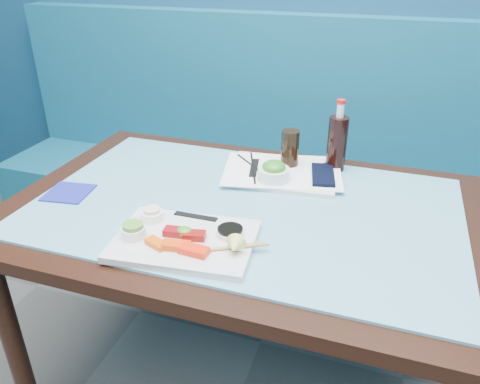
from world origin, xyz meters
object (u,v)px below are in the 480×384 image
(seaweed_bowl, at_px, (274,174))
(cola_bottle_body, at_px, (337,144))
(dining_table, at_px, (245,231))
(booth_bench, at_px, (298,194))
(cola_glass, at_px, (290,148))
(blue_napkin, at_px, (69,193))
(sashimi_plate, at_px, (185,241))
(serving_tray, at_px, (282,173))

(seaweed_bowl, height_order, cola_bottle_body, cola_bottle_body)
(dining_table, bearing_deg, seaweed_bowl, 74.56)
(booth_bench, xyz_separation_m, dining_table, (0.00, -0.84, 0.29))
(cola_glass, xyz_separation_m, cola_bottle_body, (0.15, 0.05, 0.02))
(blue_napkin, bearing_deg, cola_glass, 33.42)
(dining_table, distance_m, sashimi_plate, 0.28)
(booth_bench, height_order, sashimi_plate, booth_bench)
(cola_bottle_body, height_order, blue_napkin, cola_bottle_body)
(serving_tray, height_order, seaweed_bowl, seaweed_bowl)
(cola_glass, bearing_deg, blue_napkin, -146.58)
(sashimi_plate, bearing_deg, cola_bottle_body, 57.01)
(sashimi_plate, distance_m, blue_napkin, 0.48)
(seaweed_bowl, bearing_deg, booth_bench, 93.72)
(serving_tray, distance_m, cola_glass, 0.09)
(sashimi_plate, xyz_separation_m, cola_glass, (0.14, 0.53, 0.07))
(serving_tray, distance_m, blue_napkin, 0.68)
(booth_bench, height_order, dining_table, booth_bench)
(booth_bench, distance_m, cola_glass, 0.72)
(dining_table, bearing_deg, sashimi_plate, -108.20)
(sashimi_plate, bearing_deg, cola_glass, 68.57)
(dining_table, height_order, seaweed_bowl, seaweed_bowl)
(booth_bench, bearing_deg, blue_napkin, -119.55)
(booth_bench, height_order, cola_bottle_body, booth_bench)
(booth_bench, height_order, serving_tray, booth_bench)
(sashimi_plate, bearing_deg, dining_table, 65.50)
(booth_bench, distance_m, dining_table, 0.89)
(sashimi_plate, relative_size, serving_tray, 0.98)
(cola_bottle_body, bearing_deg, dining_table, -122.15)
(seaweed_bowl, bearing_deg, dining_table, -105.44)
(blue_napkin, bearing_deg, seaweed_bowl, 24.63)
(dining_table, bearing_deg, booth_bench, 90.00)
(seaweed_bowl, distance_m, cola_glass, 0.14)
(serving_tray, bearing_deg, cola_glass, 74.65)
(dining_table, distance_m, cola_glass, 0.34)
(sashimi_plate, distance_m, serving_tray, 0.50)
(serving_tray, bearing_deg, booth_bench, 90.08)
(dining_table, relative_size, serving_tray, 3.89)
(cola_glass, bearing_deg, cola_bottle_body, 17.88)
(serving_tray, relative_size, blue_napkin, 2.81)
(serving_tray, xyz_separation_m, cola_glass, (0.01, 0.05, 0.07))
(sashimi_plate, relative_size, cola_glass, 2.86)
(dining_table, bearing_deg, cola_glass, 77.52)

